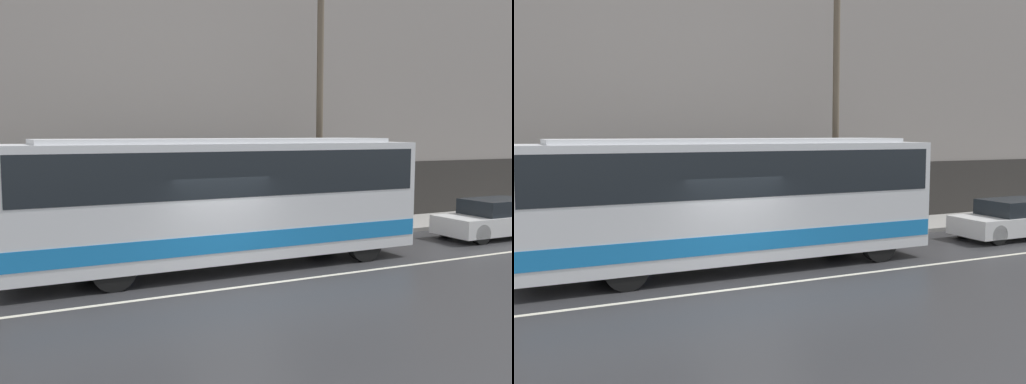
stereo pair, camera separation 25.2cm
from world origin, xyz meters
TOP-DOWN VIEW (x-y plane):
  - ground_plane at (0.00, 0.00)m, footprint 60.00×60.00m
  - sidewalk at (0.00, 5.39)m, footprint 60.00×2.78m
  - building_facade at (0.00, 6.92)m, footprint 60.00×0.35m
  - lane_stripe at (0.00, 0.00)m, footprint 54.00×0.14m
  - transit_bus at (0.47, 2.02)m, footprint 10.97×2.49m
  - sedan_white_front at (10.87, 2.02)m, footprint 4.75×1.75m
  - utility_pole_near at (5.30, 4.85)m, footprint 0.23×0.23m
  - pedestrian_waiting at (-1.31, 4.99)m, footprint 0.36×0.36m

SIDE VIEW (x-z plane):
  - ground_plane at x=0.00m, z-range 0.00..0.00m
  - lane_stripe at x=0.00m, z-range 0.00..0.01m
  - sidewalk at x=0.00m, z-range 0.00..0.14m
  - sedan_white_front at x=10.87m, z-range -0.03..1.28m
  - pedestrian_waiting at x=-1.31m, z-range 0.08..1.81m
  - transit_bus at x=0.47m, z-range 0.22..3.64m
  - utility_pole_near at x=5.30m, z-range 0.14..8.15m
  - building_facade at x=0.00m, z-range -0.17..9.41m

